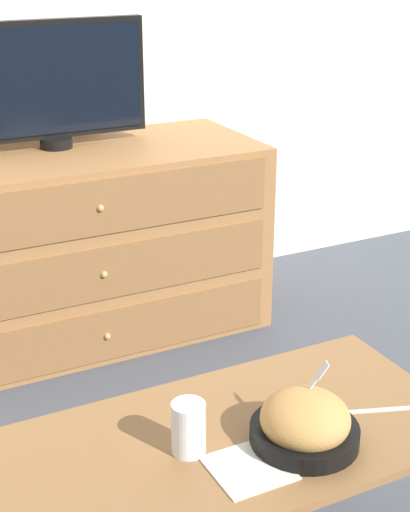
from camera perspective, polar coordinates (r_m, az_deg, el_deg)
name	(u,v)px	position (r m, az deg, el deg)	size (l,w,h in m)	color
ground_plane	(80,296)	(3.38, -9.11, -2.90)	(12.00, 12.00, 0.00)	#474C56
dresser	(77,246)	(2.94, -9.28, 0.69)	(1.36, 0.59, 0.71)	#9E6B3D
tv	(52,82)	(2.86, -11.10, 12.30)	(0.69, 0.12, 0.45)	black
coffee_table	(232,462)	(1.73, 1.96, -14.72)	(1.00, 0.50, 0.45)	olive
takeout_bowl	(305,424)	(1.66, 7.28, -12.02)	(0.23, 0.23, 0.17)	black
drink_cup	(189,431)	(1.61, -1.20, -12.60)	(0.07, 0.07, 0.11)	beige
napkin	(249,468)	(1.60, 3.21, -15.14)	(0.15, 0.15, 0.00)	silver
knife	(380,410)	(1.80, 12.59, -10.89)	(0.16, 0.06, 0.01)	silver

